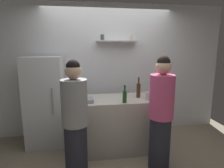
# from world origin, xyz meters

# --- Properties ---
(ground_plane) EXTENTS (5.28, 5.28, 0.00)m
(ground_plane) POSITION_xyz_m (0.00, 0.00, 0.00)
(ground_plane) COLOR gray
(back_wall_assembly) EXTENTS (4.80, 0.32, 2.60)m
(back_wall_assembly) POSITION_xyz_m (0.00, 1.25, 1.30)
(back_wall_assembly) COLOR white
(back_wall_assembly) RESTS_ON ground
(refrigerator) EXTENTS (0.65, 0.62, 1.60)m
(refrigerator) POSITION_xyz_m (-1.19, 0.85, 0.80)
(refrigerator) COLOR silver
(refrigerator) RESTS_ON ground
(counter) EXTENTS (1.42, 0.72, 0.90)m
(counter) POSITION_xyz_m (-0.03, 0.49, 0.45)
(counter) COLOR #B7B2A8
(counter) RESTS_ON ground
(baking_pan) EXTENTS (0.34, 0.24, 0.05)m
(baking_pan) POSITION_xyz_m (-0.52, 0.36, 0.93)
(baking_pan) COLOR gray
(baking_pan) RESTS_ON counter
(utensil_holder) EXTENTS (0.10, 0.10, 0.22)m
(utensil_holder) POSITION_xyz_m (0.55, 0.34, 0.97)
(utensil_holder) COLOR #B2B2B7
(utensil_holder) RESTS_ON counter
(wine_bottle_green_glass) EXTENTS (0.06, 0.06, 0.28)m
(wine_bottle_green_glass) POSITION_xyz_m (0.13, 0.21, 1.01)
(wine_bottle_green_glass) COLOR #19471E
(wine_bottle_green_glass) RESTS_ON counter
(wine_bottle_amber_glass) EXTENTS (0.07, 0.07, 0.35)m
(wine_bottle_amber_glass) POSITION_xyz_m (0.43, 0.49, 1.04)
(wine_bottle_amber_glass) COLOR #472814
(wine_bottle_amber_glass) RESTS_ON counter
(water_bottle_plastic) EXTENTS (0.08, 0.08, 0.22)m
(water_bottle_plastic) POSITION_xyz_m (-0.48, 0.75, 1.00)
(water_bottle_plastic) COLOR silver
(water_bottle_plastic) RESTS_ON counter
(person_pink_top) EXTENTS (0.34, 0.34, 1.65)m
(person_pink_top) POSITION_xyz_m (0.56, -0.18, 0.81)
(person_pink_top) COLOR #262633
(person_pink_top) RESTS_ON ground
(person_grey_hoodie) EXTENTS (0.34, 0.34, 1.61)m
(person_grey_hoodie) POSITION_xyz_m (-0.62, -0.20, 0.79)
(person_grey_hoodie) COLOR #262633
(person_grey_hoodie) RESTS_ON ground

